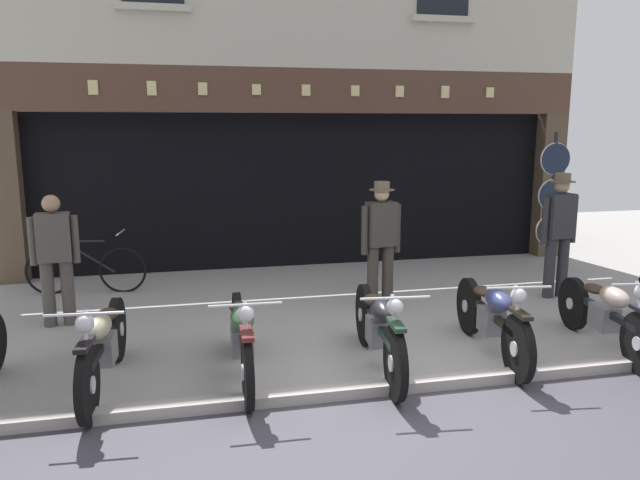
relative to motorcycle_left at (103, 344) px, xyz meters
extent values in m
cube|color=#9B9693|center=(2.75, 4.25, -0.47)|extent=(21.64, 10.00, 0.08)
cube|color=#A89F9A|center=(2.75, -0.67, -0.42)|extent=(21.64, 0.16, 0.18)
cube|color=black|center=(2.75, 6.55, 0.87)|extent=(8.87, 4.00, 2.60)
cube|color=#4C3D2D|center=(-1.84, 4.43, 0.87)|extent=(0.44, 0.36, 2.60)
cube|color=#4C3D2D|center=(7.35, 4.43, 0.87)|extent=(0.44, 0.36, 2.60)
cube|color=black|center=(2.75, 4.80, 1.00)|extent=(8.48, 0.03, 2.18)
cube|color=#4D3327|center=(2.75, 4.37, 2.52)|extent=(9.64, 0.24, 0.70)
cube|color=#DBC684|center=(-0.48, 4.24, 2.52)|extent=(0.14, 0.03, 0.21)
cube|color=#DBC684|center=(0.37, 4.24, 2.52)|extent=(0.14, 0.03, 0.21)
cube|color=#DBC684|center=(1.13, 4.24, 2.52)|extent=(0.14, 0.03, 0.19)
cube|color=#DBC684|center=(1.96, 4.24, 2.52)|extent=(0.14, 0.03, 0.17)
cube|color=#DBC684|center=(2.76, 4.24, 2.52)|extent=(0.14, 0.03, 0.18)
cube|color=#DBC684|center=(3.58, 4.24, 2.52)|extent=(0.14, 0.03, 0.17)
cube|color=#DBC684|center=(4.35, 4.24, 2.52)|extent=(0.14, 0.03, 0.18)
cube|color=#DBC684|center=(5.16, 4.24, 2.52)|extent=(0.14, 0.03, 0.20)
cube|color=#DBC684|center=(5.99, 4.24, 2.52)|extent=(0.14, 0.03, 0.17)
cube|color=#BBB6A2|center=(0.45, 4.20, 3.69)|extent=(1.10, 0.12, 0.10)
cube|color=#BBB6A2|center=(5.07, 4.20, 3.69)|extent=(1.10, 0.12, 0.10)
cylinder|color=black|center=(-0.05, -0.67, -0.10)|extent=(0.12, 0.66, 0.65)
cylinder|color=silver|center=(-0.05, -0.67, -0.10)|extent=(0.11, 0.15, 0.14)
cylinder|color=black|center=(0.05, 0.71, -0.10)|extent=(0.13, 0.66, 0.65)
cylinder|color=silver|center=(0.05, 0.71, -0.10)|extent=(0.12, 0.15, 0.14)
cube|color=black|center=(0.00, 0.02, 0.02)|extent=(0.16, 1.28, 0.07)
cube|color=slate|center=(0.00, 0.02, -0.05)|extent=(0.22, 0.33, 0.26)
ellipsoid|color=#A5A283|center=(-0.01, -0.14, 0.22)|extent=(0.25, 0.47, 0.20)
ellipsoid|color=#38281E|center=(0.02, 0.27, 0.20)|extent=(0.22, 0.31, 0.10)
cube|color=black|center=(-0.05, -0.67, 0.25)|extent=(0.12, 0.37, 0.04)
sphere|color=silver|center=(-0.04, -0.61, 0.40)|extent=(0.15, 0.15, 0.15)
cylinder|color=silver|center=(-0.04, -0.61, 0.48)|extent=(0.62, 0.07, 0.02)
cylinder|color=silver|center=(-0.04, -0.63, 0.19)|extent=(0.05, 0.24, 0.62)
cylinder|color=black|center=(1.25, -0.69, -0.10)|extent=(0.09, 0.66, 0.65)
cylinder|color=silver|center=(1.25, -0.69, -0.10)|extent=(0.10, 0.15, 0.14)
cylinder|color=black|center=(1.28, 0.64, -0.10)|extent=(0.10, 0.66, 0.65)
cylinder|color=silver|center=(1.28, 0.64, -0.10)|extent=(0.11, 0.15, 0.14)
cube|color=#551E1D|center=(1.26, -0.03, 0.02)|extent=(0.10, 1.23, 0.07)
cube|color=slate|center=(1.26, -0.03, -0.05)|extent=(0.21, 0.32, 0.26)
ellipsoid|color=#2F5232|center=(1.26, -0.19, 0.22)|extent=(0.23, 0.47, 0.20)
ellipsoid|color=#38281E|center=(1.27, 0.21, 0.20)|extent=(0.21, 0.30, 0.10)
cube|color=#551E1D|center=(1.25, -0.69, 0.25)|extent=(0.11, 0.36, 0.04)
sphere|color=silver|center=(1.25, -0.63, 0.40)|extent=(0.15, 0.15, 0.15)
cylinder|color=silver|center=(1.25, -0.63, 0.48)|extent=(0.62, 0.04, 0.02)
cylinder|color=silver|center=(1.25, -0.65, 0.19)|extent=(0.04, 0.24, 0.62)
cylinder|color=black|center=(2.53, -0.80, -0.09)|extent=(0.14, 0.68, 0.67)
cylinder|color=silver|center=(2.53, -0.80, -0.09)|extent=(0.11, 0.16, 0.15)
cylinder|color=black|center=(2.68, 0.60, -0.09)|extent=(0.15, 0.68, 0.67)
cylinder|color=silver|center=(2.68, 0.60, -0.09)|extent=(0.12, 0.16, 0.15)
cube|color=#1E3426|center=(2.60, -0.10, 0.03)|extent=(0.20, 1.30, 0.07)
cube|color=slate|center=(2.60, -0.10, -0.04)|extent=(0.23, 0.34, 0.26)
ellipsoid|color=black|center=(2.59, -0.27, 0.23)|extent=(0.27, 0.48, 0.20)
ellipsoid|color=#38281E|center=(2.63, 0.15, 0.21)|extent=(0.23, 0.32, 0.10)
cube|color=#1E3426|center=(2.53, -0.80, 0.26)|extent=(0.14, 0.37, 0.04)
sphere|color=silver|center=(2.54, -0.74, 0.41)|extent=(0.15, 0.15, 0.15)
cylinder|color=silver|center=(2.54, -0.74, 0.49)|extent=(0.62, 0.09, 0.02)
cylinder|color=silver|center=(2.54, -0.76, 0.20)|extent=(0.07, 0.29, 0.60)
cylinder|color=black|center=(3.79, -0.70, -0.10)|extent=(0.15, 0.66, 0.65)
cylinder|color=silver|center=(3.79, -0.70, -0.10)|extent=(0.12, 0.16, 0.14)
cylinder|color=black|center=(3.96, 0.67, -0.10)|extent=(0.16, 0.66, 0.65)
cylinder|color=silver|center=(3.96, 0.67, -0.10)|extent=(0.13, 0.16, 0.14)
cube|color=black|center=(3.87, -0.02, 0.02)|extent=(0.23, 1.27, 0.07)
cube|color=slate|center=(3.87, -0.02, -0.05)|extent=(0.24, 0.34, 0.26)
ellipsoid|color=navy|center=(3.85, -0.18, 0.22)|extent=(0.28, 0.48, 0.20)
ellipsoid|color=#38281E|center=(3.91, 0.23, 0.20)|extent=(0.24, 0.32, 0.10)
cube|color=black|center=(3.79, -0.70, 0.25)|extent=(0.14, 0.37, 0.04)
sphere|color=silver|center=(3.79, -0.64, 0.40)|extent=(0.15, 0.15, 0.15)
cylinder|color=silver|center=(3.79, -0.64, 0.48)|extent=(0.62, 0.10, 0.02)
cylinder|color=silver|center=(3.79, -0.66, 0.19)|extent=(0.07, 0.24, 0.62)
cylinder|color=black|center=(5.25, 0.54, -0.12)|extent=(0.17, 0.63, 0.62)
cylinder|color=silver|center=(5.25, 0.54, -0.12)|extent=(0.13, 0.15, 0.14)
cube|color=black|center=(5.15, -0.13, 0.00)|extent=(0.25, 1.24, 0.07)
cube|color=slate|center=(5.15, -0.13, -0.07)|extent=(0.24, 0.35, 0.26)
ellipsoid|color=#AD9A8A|center=(5.13, -0.29, 0.20)|extent=(0.29, 0.49, 0.20)
ellipsoid|color=#38281E|center=(5.19, 0.11, 0.18)|extent=(0.24, 0.33, 0.10)
cylinder|color=#47423D|center=(-0.64, 2.04, -0.02)|extent=(0.15, 0.15, 0.82)
cylinder|color=#47423D|center=(-0.86, 2.02, -0.02)|extent=(0.15, 0.15, 0.82)
cube|color=#47423D|center=(-0.75, 2.03, 0.66)|extent=(0.40, 0.25, 0.58)
cube|color=white|center=(-0.76, 2.14, 0.73)|extent=(0.14, 0.03, 0.33)
cube|color=brown|center=(-0.76, 2.15, 0.72)|extent=(0.05, 0.02, 0.30)
cylinder|color=#47423D|center=(-0.52, 2.05, 0.62)|extent=(0.09, 0.09, 0.57)
cylinder|color=#47423D|center=(-0.98, 2.01, 0.62)|extent=(0.09, 0.09, 0.57)
sphere|color=#9E7A5B|center=(-0.75, 2.03, 1.06)|extent=(0.21, 0.21, 0.21)
cylinder|color=#38332D|center=(3.38, 1.87, 0.00)|extent=(0.15, 0.15, 0.86)
cylinder|color=#38332D|center=(3.16, 1.84, 0.00)|extent=(0.15, 0.15, 0.86)
cube|color=#38332D|center=(3.27, 1.86, 0.70)|extent=(0.41, 0.27, 0.58)
cube|color=white|center=(3.26, 1.97, 0.77)|extent=(0.14, 0.04, 0.32)
cube|color=brown|center=(3.25, 1.98, 0.76)|extent=(0.05, 0.02, 0.30)
cylinder|color=#38332D|center=(3.50, 1.89, 0.63)|extent=(0.09, 0.09, 0.64)
cylinder|color=#38332D|center=(3.04, 1.82, 0.63)|extent=(0.09, 0.09, 0.64)
sphere|color=tan|center=(3.27, 1.86, 1.10)|extent=(0.19, 0.19, 0.19)
cylinder|color=brown|center=(3.27, 1.86, 1.15)|extent=(0.33, 0.33, 0.01)
cylinder|color=brown|center=(3.27, 1.86, 1.20)|extent=(0.20, 0.20, 0.11)
cylinder|color=#2D2D33|center=(5.97, 1.83, 0.01)|extent=(0.15, 0.15, 0.87)
cylinder|color=#2D2D33|center=(5.75, 1.81, 0.01)|extent=(0.15, 0.15, 0.87)
cube|color=#2D2D33|center=(5.86, 1.82, 0.73)|extent=(0.40, 0.25, 0.62)
cube|color=silver|center=(5.85, 1.93, 0.80)|extent=(0.14, 0.03, 0.35)
cube|color=brown|center=(5.85, 1.95, 0.79)|extent=(0.05, 0.02, 0.32)
cylinder|color=#2D2D33|center=(6.10, 1.84, 0.67)|extent=(0.09, 0.09, 0.66)
cylinder|color=#2D2D33|center=(5.63, 1.80, 0.67)|extent=(0.09, 0.09, 0.66)
sphere|color=tan|center=(5.86, 1.82, 1.15)|extent=(0.21, 0.21, 0.21)
cylinder|color=brown|center=(5.86, 1.82, 1.21)|extent=(0.35, 0.35, 0.01)
cylinder|color=brown|center=(5.86, 1.82, 1.27)|extent=(0.22, 0.22, 0.11)
cylinder|color=#232328|center=(6.63, 3.17, 0.72)|extent=(0.06, 0.06, 2.29)
cylinder|color=#192338|center=(6.63, 3.15, 1.43)|extent=(0.50, 0.03, 0.50)
torus|color=silver|center=(6.63, 3.17, 1.43)|extent=(0.53, 0.04, 0.53)
cylinder|color=#192338|center=(6.63, 3.15, 0.85)|extent=(0.50, 0.03, 0.50)
torus|color=beige|center=(6.63, 3.17, 0.85)|extent=(0.53, 0.04, 0.53)
cylinder|color=black|center=(6.63, 3.15, 0.27)|extent=(0.50, 0.03, 0.50)
torus|color=beige|center=(6.63, 3.17, 0.27)|extent=(0.53, 0.04, 0.53)
cube|color=beige|center=(1.04, 4.65, 1.33)|extent=(0.69, 0.02, 0.96)
cube|color=#232328|center=(1.04, 4.64, 1.71)|extent=(0.69, 0.01, 0.20)
torus|color=black|center=(-0.13, 3.44, -0.11)|extent=(0.68, 0.12, 0.68)
torus|color=black|center=(-1.16, 3.56, -0.11)|extent=(0.68, 0.12, 0.68)
cylinder|color=black|center=(-0.54, 3.49, 0.07)|extent=(0.62, 0.11, 0.43)
cylinder|color=black|center=(-0.65, 3.50, 0.33)|extent=(0.57, 0.10, 0.03)
cylinder|color=black|center=(-0.83, 3.52, 0.19)|extent=(0.13, 0.05, 0.52)
ellipsoid|color=#332319|center=(-0.87, 3.53, 0.45)|extent=(0.25, 0.15, 0.06)
cylinder|color=silver|center=(-0.13, 3.44, 0.45)|extent=(0.08, 0.50, 0.02)
camera|label=1|loc=(0.77, -5.58, 1.97)|focal=34.09mm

